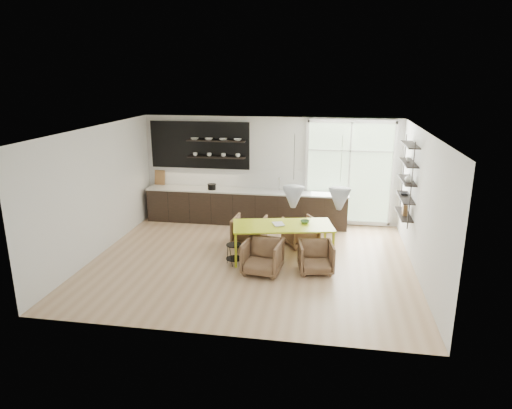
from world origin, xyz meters
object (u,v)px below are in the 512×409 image
at_px(armchair_front_right, 316,257).
at_px(wire_stool, 234,251).
at_px(armchair_back_left, 249,231).
at_px(armchair_front_left, 262,257).
at_px(armchair_back_right, 301,232).
at_px(dining_table, 283,227).

height_order(armchair_front_right, wire_stool, armchair_front_right).
bearing_deg(armchair_back_left, armchair_front_left, 114.07).
xyz_separation_m(armchair_back_left, armchair_front_left, (0.56, -1.59, 0.00)).
xyz_separation_m(armchair_back_right, armchair_front_right, (0.42, -1.52, -0.01)).
bearing_deg(armchair_front_right, dining_table, 131.66).
height_order(armchair_back_left, wire_stool, armchair_back_left).
bearing_deg(armchair_back_right, dining_table, 39.55).
relative_size(dining_table, armchair_front_right, 3.28).
xyz_separation_m(armchair_front_right, wire_stool, (-1.76, 0.12, -0.03)).
distance_m(armchair_back_left, armchair_front_right, 2.14).
height_order(armchair_back_left, armchair_back_right, armchair_back_left).
xyz_separation_m(armchair_front_left, armchair_front_right, (1.09, 0.23, -0.03)).
height_order(armchair_back_right, armchair_front_right, armchair_back_right).
xyz_separation_m(dining_table, armchair_front_left, (-0.33, -0.83, -0.39)).
xyz_separation_m(dining_table, armchair_back_left, (-0.89, 0.76, -0.39)).
bearing_deg(armchair_front_left, armchair_back_right, 76.26).
bearing_deg(armchair_front_left, dining_table, 75.55).
bearing_deg(armchair_back_left, dining_table, 144.00).
bearing_deg(armchair_back_left, wire_stool, 89.51).
distance_m(armchair_back_right, armchair_front_right, 1.58).
bearing_deg(armchair_front_left, armchair_front_right, 19.08).
height_order(armchair_back_left, armchair_front_right, armchair_back_left).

